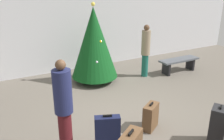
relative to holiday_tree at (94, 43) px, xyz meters
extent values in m
plane|color=#665E54|center=(-0.45, -2.58, -1.25)|extent=(16.00, 16.00, 0.00)
cube|color=silver|center=(-0.45, 1.51, 0.49)|extent=(16.00, 0.20, 3.48)
cylinder|color=#4C3319|center=(0.00, 0.00, -1.16)|extent=(0.12, 0.12, 0.18)
cone|color=#0F4719|center=(0.00, 0.00, 0.00)|extent=(1.43, 1.43, 2.15)
sphere|color=#F2D84C|center=(0.00, 0.00, 1.13)|extent=(0.12, 0.12, 0.12)
sphere|color=blue|center=(0.01, 0.41, -0.23)|extent=(0.08, 0.08, 0.08)
sphere|color=red|center=(0.46, 0.10, -0.41)|extent=(0.08, 0.08, 0.08)
sphere|color=yellow|center=(0.07, -0.30, 0.09)|extent=(0.08, 0.08, 0.08)
sphere|color=silver|center=(-0.13, -0.47, -0.46)|extent=(0.08, 0.08, 0.08)
cube|color=#4C5159|center=(2.93, -0.66, -0.80)|extent=(1.50, 0.44, 0.06)
cube|color=black|center=(2.37, -0.66, -1.04)|extent=(0.08, 0.35, 0.42)
cube|color=black|center=(3.49, -0.66, -1.04)|extent=(0.08, 0.35, 0.42)
cylinder|color=#19594C|center=(1.65, -0.40, -0.88)|extent=(0.21, 0.21, 0.75)
cylinder|color=gray|center=(1.65, -0.40, -0.10)|extent=(0.40, 0.40, 0.80)
sphere|color=brown|center=(1.65, -0.40, 0.39)|extent=(0.18, 0.18, 0.18)
cylinder|color=#4C1419|center=(-1.86, -2.75, -0.87)|extent=(0.25, 0.25, 0.75)
cylinder|color=#1E234C|center=(-1.86, -2.75, -0.10)|extent=(0.35, 0.35, 0.80)
sphere|color=brown|center=(-1.86, -2.75, 0.39)|extent=(0.18, 0.18, 0.18)
cube|color=#141938|center=(-1.18, -3.13, -0.92)|extent=(0.50, 0.33, 0.65)
cube|color=black|center=(-1.18, -3.13, -0.57)|extent=(0.16, 0.09, 0.04)
cube|color=brown|center=(-0.09, -3.00, -0.97)|extent=(0.47, 0.40, 0.56)
cube|color=black|center=(-0.09, -3.00, -0.67)|extent=(0.14, 0.10, 0.04)
cube|color=black|center=(-1.19, -3.92, -0.45)|extent=(0.15, 0.12, 0.04)
cube|color=#232326|center=(0.71, -4.02, -0.87)|extent=(0.44, 0.42, 0.77)
cube|color=black|center=(0.71, -4.02, -0.46)|extent=(0.12, 0.09, 0.04)
camera|label=1|loc=(-2.91, -6.47, 1.66)|focal=38.16mm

